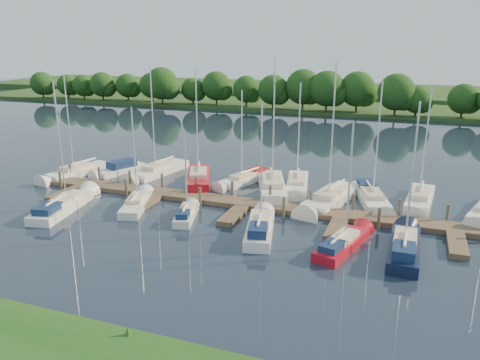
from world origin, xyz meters
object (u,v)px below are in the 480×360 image
(sailboat_s_2, at_px, (186,214))
(dock, at_px, (243,206))
(sailboat_n_0, at_px, (76,173))
(sailboat_n_5, at_px, (272,189))
(motorboat, at_px, (120,170))

(sailboat_s_2, bearing_deg, dock, 30.61)
(dock, relative_size, sailboat_n_0, 3.80)
(dock, bearing_deg, sailboat_n_0, 170.40)
(dock, distance_m, sailboat_s_2, 4.95)
(sailboat_n_0, distance_m, sailboat_n_5, 20.44)
(motorboat, distance_m, sailboat_n_5, 16.66)
(motorboat, height_order, sailboat_n_5, sailboat_n_5)
(motorboat, bearing_deg, sailboat_n_0, 54.36)
(sailboat_n_0, height_order, sailboat_n_5, sailboat_n_5)
(sailboat_n_0, height_order, sailboat_s_2, sailboat_n_0)
(dock, xyz_separation_m, sailboat_n_5, (0.98, 5.11, 0.08))
(dock, height_order, sailboat_n_5, sailboat_n_5)
(dock, xyz_separation_m, sailboat_s_2, (-3.39, -3.60, 0.11))
(motorboat, xyz_separation_m, sailboat_n_5, (16.65, -0.50, -0.07))
(sailboat_n_0, bearing_deg, motorboat, -136.04)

